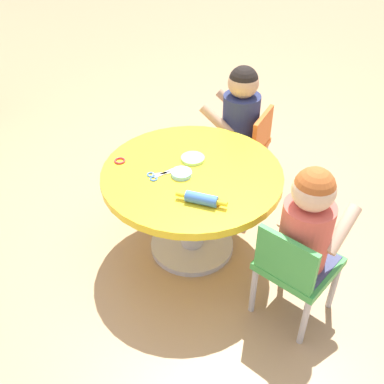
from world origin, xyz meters
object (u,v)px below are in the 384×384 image
Objects in this scene: child_chair_right at (244,146)px; child_chair_left at (295,267)px; seated_child_left at (308,222)px; rolling_pin at (201,199)px; seated_child_right at (241,110)px; craft_scissors at (158,175)px; craft_table at (192,192)px.

child_chair_left is at bearing -174.68° from child_chair_right.
seated_child_left reaches higher than rolling_pin.
seated_child_left reaches higher than child_chair_left.
child_chair_right is at bearing -119.21° from seated_child_right.
child_chair_left is 1.05× the size of seated_child_right.
rolling_pin is at bearing 158.53° from child_chair_right.
craft_table is at bearing -79.80° from craft_scissors.
child_chair_right is at bearing -41.94° from craft_scissors.
child_chair_left reaches higher than craft_scissors.
seated_child_left is at bearing -133.18° from craft_table.
craft_table is 6.08× the size of craft_scissors.
seated_child_right is (0.54, -0.29, 0.16)m from craft_table.
rolling_pin is (-0.76, 0.30, 0.22)m from child_chair_right.
craft_scissors is (0.42, 0.58, 0.19)m from child_chair_left.
rolling_pin reaches higher than craft_scissors.
rolling_pin reaches higher than child_chair_right.
child_chair_left is 2.41× the size of rolling_pin.
seated_child_left is 0.45m from rolling_pin.
craft_scissors is at bearing 100.20° from craft_table.
seated_child_right is at bearing -18.71° from rolling_pin.
child_chair_right reaches higher than craft_scissors.
child_chair_right is 0.84m from rolling_pin.
child_chair_right is 0.76m from craft_scissors.
seated_child_right is (0.99, 0.12, 0.23)m from child_chair_left.
seated_child_right is at bearing -28.73° from craft_table.
seated_child_left is (0.03, -0.03, 0.23)m from child_chair_left.
seated_child_left is at bearing -170.96° from seated_child_right.
rolling_pin reaches higher than craft_table.
seated_child_right is at bearing 9.04° from seated_child_left.
child_chair_left is 3.76× the size of craft_scissors.
child_chair_left is at bearing -136.91° from craft_table.
child_chair_right is (0.94, 0.12, -0.23)m from seated_child_left.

